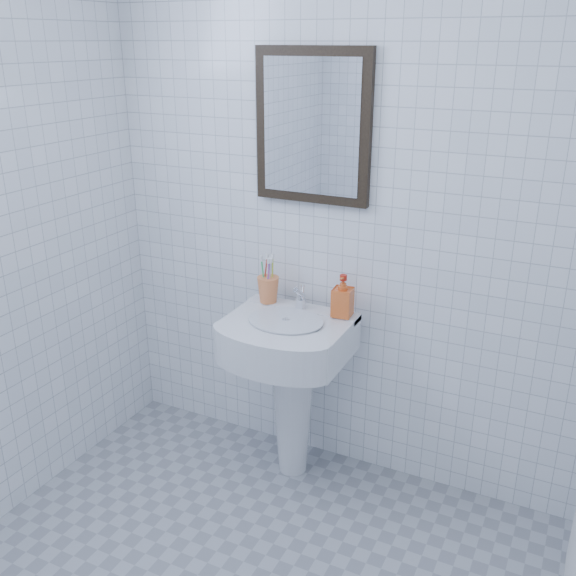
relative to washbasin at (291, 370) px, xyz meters
The scene contains 6 objects.
wall_back 0.76m from the washbasin, 56.84° to the left, with size 2.20×0.02×2.50m, color white.
washbasin is the anchor object (origin of this frame).
faucet 0.31m from the washbasin, 90.00° to the left, with size 0.05×0.10×0.11m.
toothbrush_cup 0.37m from the washbasin, 147.59° to the left, with size 0.10×0.10×0.12m, color #EF7F44, non-canonical shape.
soap_dispenser 0.41m from the washbasin, 28.97° to the left, with size 0.08×0.08×0.18m, color #C95013.
wall_mirror 1.04m from the washbasin, 90.00° to the left, with size 0.50×0.04×0.62m.
Camera 1 is at (0.94, -1.25, 1.88)m, focal length 40.00 mm.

